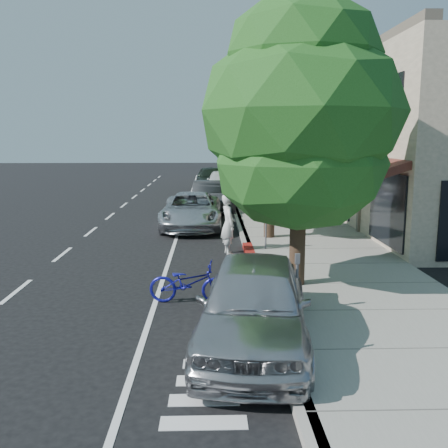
{
  "coord_description": "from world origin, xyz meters",
  "views": [
    {
      "loc": [
        -1.3,
        -14.23,
        3.86
      ],
      "look_at": [
        -0.9,
        0.01,
        1.35
      ],
      "focal_mm": 40.0,
      "sensor_mm": 36.0,
      "label": 1
    }
  ],
  "objects_px": {
    "near_car_a": "(254,303)",
    "street_tree_4": "(240,132)",
    "dark_suv_far": "(211,178)",
    "street_tree_5": "(236,129)",
    "silver_suv": "(192,210)",
    "street_tree_0": "(301,116)",
    "street_tree_3": "(247,118)",
    "cyclist": "(228,224)",
    "bicycle": "(189,283)",
    "street_tree_1": "(271,113)",
    "street_tree_2": "(256,119)",
    "pedestrian": "(308,192)",
    "dark_sedan": "(210,197)",
    "white_pickup": "(222,183)"
  },
  "relations": [
    {
      "from": "near_car_a",
      "to": "silver_suv",
      "type": "bearing_deg",
      "value": 104.71
    },
    {
      "from": "white_pickup",
      "to": "dark_suv_far",
      "type": "height_order",
      "value": "dark_suv_far"
    },
    {
      "from": "street_tree_0",
      "to": "street_tree_3",
      "type": "distance_m",
      "value": 18.01
    },
    {
      "from": "street_tree_0",
      "to": "street_tree_3",
      "type": "relative_size",
      "value": 0.93
    },
    {
      "from": "dark_suv_far",
      "to": "bicycle",
      "type": "bearing_deg",
      "value": -95.85
    },
    {
      "from": "street_tree_1",
      "to": "dark_suv_far",
      "type": "bearing_deg",
      "value": 96.84
    },
    {
      "from": "street_tree_2",
      "to": "street_tree_5",
      "type": "relative_size",
      "value": 1.04
    },
    {
      "from": "near_car_a",
      "to": "street_tree_1",
      "type": "bearing_deg",
      "value": 88.96
    },
    {
      "from": "near_car_a",
      "to": "dark_suv_far",
      "type": "bearing_deg",
      "value": 98.84
    },
    {
      "from": "near_car_a",
      "to": "pedestrian",
      "type": "height_order",
      "value": "pedestrian"
    },
    {
      "from": "street_tree_1",
      "to": "pedestrian",
      "type": "bearing_deg",
      "value": 68.73
    },
    {
      "from": "street_tree_0",
      "to": "dark_suv_far",
      "type": "relative_size",
      "value": 1.41
    },
    {
      "from": "street_tree_0",
      "to": "silver_suv",
      "type": "height_order",
      "value": "street_tree_0"
    },
    {
      "from": "near_car_a",
      "to": "street_tree_4",
      "type": "bearing_deg",
      "value": 94.43
    },
    {
      "from": "street_tree_3",
      "to": "bicycle",
      "type": "height_order",
      "value": "street_tree_3"
    },
    {
      "from": "street_tree_2",
      "to": "cyclist",
      "type": "bearing_deg",
      "value": -101.22
    },
    {
      "from": "street_tree_1",
      "to": "street_tree_4",
      "type": "xyz_separation_m",
      "value": [
        0.0,
        18.0,
        -0.53
      ]
    },
    {
      "from": "street_tree_1",
      "to": "silver_suv",
      "type": "bearing_deg",
      "value": 137.09
    },
    {
      "from": "street_tree_1",
      "to": "near_car_a",
      "type": "bearing_deg",
      "value": -98.38
    },
    {
      "from": "near_car_a",
      "to": "bicycle",
      "type": "bearing_deg",
      "value": 124.82
    },
    {
      "from": "street_tree_2",
      "to": "street_tree_3",
      "type": "bearing_deg",
      "value": 90.0
    },
    {
      "from": "dark_sedan",
      "to": "dark_suv_far",
      "type": "bearing_deg",
      "value": 93.36
    },
    {
      "from": "street_tree_5",
      "to": "silver_suv",
      "type": "relative_size",
      "value": 1.34
    },
    {
      "from": "street_tree_0",
      "to": "street_tree_2",
      "type": "bearing_deg",
      "value": 90.0
    },
    {
      "from": "dark_suv_far",
      "to": "street_tree_5",
      "type": "bearing_deg",
      "value": 67.36
    },
    {
      "from": "street_tree_1",
      "to": "street_tree_3",
      "type": "bearing_deg",
      "value": 90.0
    },
    {
      "from": "street_tree_4",
      "to": "silver_suv",
      "type": "distance_m",
      "value": 15.88
    },
    {
      "from": "silver_suv",
      "to": "dark_suv_far",
      "type": "relative_size",
      "value": 1.05
    },
    {
      "from": "cyclist",
      "to": "white_pickup",
      "type": "height_order",
      "value": "cyclist"
    },
    {
      "from": "street_tree_0",
      "to": "street_tree_4",
      "type": "relative_size",
      "value": 1.06
    },
    {
      "from": "street_tree_1",
      "to": "street_tree_2",
      "type": "xyz_separation_m",
      "value": [
        0.0,
        6.0,
        0.0
      ]
    },
    {
      "from": "street_tree_0",
      "to": "street_tree_3",
      "type": "xyz_separation_m",
      "value": [
        0.0,
        18.0,
        0.56
      ]
    },
    {
      "from": "street_tree_5",
      "to": "pedestrian",
      "type": "bearing_deg",
      "value": -79.93
    },
    {
      "from": "dark_sedan",
      "to": "dark_suv_far",
      "type": "distance_m",
      "value": 10.14
    },
    {
      "from": "near_car_a",
      "to": "street_tree_5",
      "type": "bearing_deg",
      "value": 94.95
    },
    {
      "from": "street_tree_0",
      "to": "dark_sedan",
      "type": "bearing_deg",
      "value": 99.4
    },
    {
      "from": "cyclist",
      "to": "dark_sedan",
      "type": "distance_m",
      "value": 9.53
    },
    {
      "from": "dark_sedan",
      "to": "street_tree_3",
      "type": "bearing_deg",
      "value": 68.02
    },
    {
      "from": "bicycle",
      "to": "white_pickup",
      "type": "distance_m",
      "value": 22.85
    },
    {
      "from": "street_tree_2",
      "to": "pedestrian",
      "type": "height_order",
      "value": "street_tree_2"
    },
    {
      "from": "bicycle",
      "to": "pedestrian",
      "type": "xyz_separation_m",
      "value": [
        5.63,
        14.52,
        0.49
      ]
    },
    {
      "from": "street_tree_0",
      "to": "silver_suv",
      "type": "relative_size",
      "value": 1.35
    },
    {
      "from": "near_car_a",
      "to": "cyclist",
      "type": "bearing_deg",
      "value": 98.89
    },
    {
      "from": "bicycle",
      "to": "dark_sedan",
      "type": "height_order",
      "value": "dark_sedan"
    },
    {
      "from": "dark_sedan",
      "to": "dark_suv_far",
      "type": "height_order",
      "value": "dark_suv_far"
    },
    {
      "from": "silver_suv",
      "to": "street_tree_4",
      "type": "bearing_deg",
      "value": 79.39
    },
    {
      "from": "dark_suv_far",
      "to": "near_car_a",
      "type": "height_order",
      "value": "dark_suv_far"
    },
    {
      "from": "cyclist",
      "to": "bicycle",
      "type": "xyz_separation_m",
      "value": [
        -1.1,
        -4.93,
        -0.51
      ]
    },
    {
      "from": "street_tree_1",
      "to": "street_tree_4",
      "type": "distance_m",
      "value": 18.01
    },
    {
      "from": "street_tree_3",
      "to": "silver_suv",
      "type": "bearing_deg",
      "value": -107.93
    }
  ]
}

